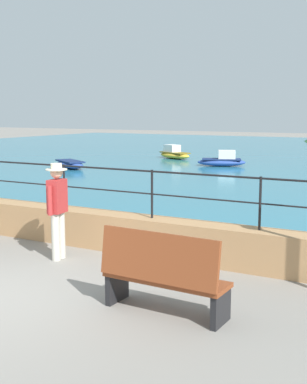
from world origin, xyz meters
name	(u,v)px	position (x,y,z in m)	size (l,w,h in m)	color
promenade_wall	(107,230)	(0.00, 3.20, 0.35)	(20.00, 0.56, 0.70)	tan
railing	(106,181)	(0.00, 3.20, 1.33)	(18.44, 0.04, 0.90)	black
bench_far	(162,274)	(2.54, 0.75, 0.56)	(1.72, 0.62, 1.13)	brown
person_walking	(57,206)	(-0.31, 2.12, 0.98)	(0.38, 0.57, 1.75)	beige
boat_0	(70,164)	(-9.23, 13.84, 0.26)	(2.44, 1.94, 0.36)	#2D4C9E
boat_2	(222,161)	(-3.39, 18.15, 0.33)	(2.47, 1.71, 0.76)	#2D4C9E
boat_4	(174,154)	(-7.22, 20.63, 0.33)	(2.47, 1.78, 0.76)	gold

